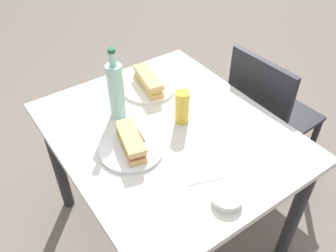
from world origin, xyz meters
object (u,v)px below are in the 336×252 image
olive_bowl (227,199)px  baguette_sandwich_far (131,141)px  water_bottle (116,90)px  knife_near (158,82)px  knife_far (144,142)px  plate_near (149,88)px  plate_far (131,149)px  baguette_sandwich_near (148,81)px  dining_table (168,148)px  chair_far (265,115)px  beer_glass (182,107)px

olive_bowl → baguette_sandwich_far: bearing=-160.7°
water_bottle → olive_bowl: water_bottle is taller
knife_near → water_bottle: size_ratio=0.55×
knife_far → olive_bowl: size_ratio=1.69×
plate_near → plate_far: same height
knife_near → plate_near: bearing=-89.7°
baguette_sandwich_near → plate_far: (0.32, -0.28, -0.04)m
dining_table → olive_bowl: size_ratio=9.94×
dining_table → baguette_sandwich_near: size_ratio=4.52×
chair_far → baguette_sandwich_far: bearing=-88.9°
chair_far → baguette_sandwich_near: (-0.30, -0.55, 0.27)m
chair_far → plate_near: chair_far is taller
dining_table → knife_far: (0.02, -0.13, 0.13)m
plate_near → plate_far: 0.42m
knife_near → plate_far: (0.32, -0.34, -0.01)m
dining_table → plate_near: bearing=162.7°
chair_far → plate_far: (0.02, -0.83, 0.22)m
dining_table → baguette_sandwich_far: size_ratio=4.92×
baguette_sandwich_far → baguette_sandwich_near: bearing=138.1°
dining_table → beer_glass: size_ratio=6.93×
chair_far → olive_bowl: chair_far is taller
baguette_sandwich_far → olive_bowl: size_ratio=2.02×
chair_far → knife_near: 0.62m
chair_far → baguette_sandwich_near: bearing=-118.7°
knife_near → water_bottle: bearing=-72.1°
plate_near → water_bottle: bearing=-67.8°
plate_near → knife_near: bearing=90.3°
beer_glass → olive_bowl: beer_glass is taller
chair_far → knife_far: chair_far is taller
knife_far → chair_far: bearing=91.4°
baguette_sandwich_near → knife_near: 0.06m
baguette_sandwich_near → beer_glass: 0.29m
knife_far → baguette_sandwich_far: bearing=-92.7°
knife_near → plate_far: size_ratio=0.70×
baguette_sandwich_near → baguette_sandwich_far: bearing=-41.9°
chair_far → baguette_sandwich_far: chair_far is taller
baguette_sandwich_near → olive_bowl: size_ratio=2.20×
beer_glass → baguette_sandwich_near: bearing=177.8°
beer_glass → plate_far: bearing=-83.4°
baguette_sandwich_near → beer_glass: (0.28, -0.01, 0.03)m
chair_far → plate_far: 0.86m
plate_near → knife_far: bearing=-35.2°
plate_near → knife_far: knife_far is taller
knife_far → beer_glass: 0.22m
baguette_sandwich_far → knife_far: (0.00, 0.06, -0.03)m
knife_near → water_bottle: water_bottle is taller
beer_glass → baguette_sandwich_far: bearing=-83.4°
baguette_sandwich_far → water_bottle: 0.25m
plate_near → knife_near: (-0.00, 0.06, 0.01)m
dining_table → beer_glass: 0.20m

